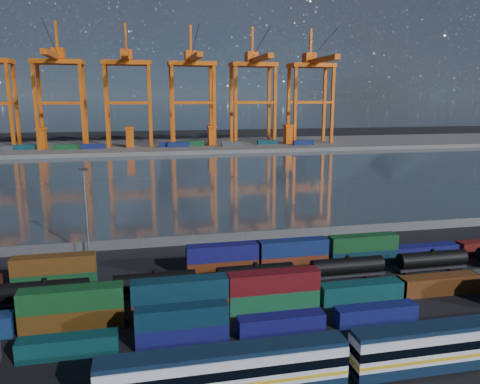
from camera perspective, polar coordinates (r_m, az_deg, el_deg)
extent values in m
plane|color=black|center=(71.31, 5.17, -12.72)|extent=(700.00, 700.00, 0.00)
plane|color=#324049|center=(170.64, -5.27, 1.68)|extent=(700.00, 700.00, 0.00)
cube|color=#514F4C|center=(274.13, -7.92, 5.58)|extent=(700.00, 70.00, 2.00)
cone|color=#1E2630|center=(1687.55, -19.14, 18.87)|extent=(1100.00, 1100.00, 520.00)
cone|color=#1E2630|center=(1688.37, -4.75, 18.41)|extent=(1040.00, 1040.00, 460.00)
cone|color=#1E2630|center=(1780.97, 8.72, 16.67)|extent=(960.00, 960.00, 380.00)
cone|color=#1E2630|center=(1927.92, 18.79, 14.61)|extent=(840.00, 840.00, 300.00)
cube|color=silver|center=(49.12, -1.85, -20.99)|extent=(24.76, 2.97, 3.76)
cube|color=#0E1D33|center=(48.01, -1.87, -18.85)|extent=(24.76, 2.67, 0.50)
cube|color=gold|center=(49.55, -1.85, -21.76)|extent=(24.79, 3.06, 0.36)
cube|color=black|center=(48.91, -1.86, -20.60)|extent=(24.79, 3.06, 0.99)
cube|color=black|center=(52.47, 8.27, -22.06)|extent=(2.97, 1.98, 0.69)
cube|color=silver|center=(58.85, 25.08, -16.28)|extent=(24.76, 2.97, 3.76)
cube|color=#0E1D33|center=(59.76, 24.91, -17.97)|extent=(24.76, 3.03, 1.19)
cube|color=#0E1D33|center=(57.92, 25.27, -14.41)|extent=(24.76, 2.67, 0.50)
cube|color=gold|center=(59.21, 25.01, -16.96)|extent=(24.79, 3.06, 0.36)
cube|color=black|center=(58.67, 25.11, -15.94)|extent=(24.79, 3.06, 0.99)
cube|color=black|center=(55.70, 17.22, -20.31)|extent=(2.97, 1.98, 0.69)
cube|color=#0B393C|center=(59.80, -20.21, -17.21)|extent=(11.14, 2.26, 2.41)
cube|color=navy|center=(59.25, -7.04, -16.82)|extent=(11.14, 2.26, 2.41)
cube|color=#0C293F|center=(58.14, -7.10, -14.73)|extent=(11.14, 2.26, 2.41)
cube|color=navy|center=(61.35, 5.04, -15.72)|extent=(11.14, 2.26, 2.41)
cube|color=navy|center=(66.02, 16.22, -14.09)|extent=(11.14, 2.26, 2.41)
cube|color=#533410|center=(65.66, -19.68, -14.29)|extent=(12.83, 2.61, 2.78)
cube|color=#134920|center=(64.53, -19.86, -12.07)|extent=(12.83, 2.61, 2.78)
cube|color=#59220D|center=(65.14, -7.27, -13.89)|extent=(12.83, 2.61, 2.78)
cube|color=#0B2C3C|center=(63.99, -7.33, -11.64)|extent=(12.83, 2.61, 2.78)
cube|color=#175734|center=(67.26, 4.08, -12.96)|extent=(12.83, 2.61, 2.78)
cube|color=#5E0E13|center=(66.15, 4.12, -10.77)|extent=(12.83, 2.61, 2.78)
cube|color=#0C3F41|center=(71.91, 14.68, -11.65)|extent=(12.83, 2.61, 2.78)
cube|color=brown|center=(78.01, 22.96, -10.34)|extent=(12.83, 2.61, 2.78)
cube|color=#124421|center=(79.09, -21.60, -9.97)|extent=(12.35, 2.51, 2.68)
cube|color=#5D3612|center=(78.18, -21.75, -8.14)|extent=(12.35, 2.51, 2.68)
cube|color=#5D240E|center=(78.91, -2.01, -9.17)|extent=(12.35, 2.51, 2.68)
cube|color=navy|center=(78.00, -2.02, -7.33)|extent=(12.35, 2.51, 2.68)
cube|color=maroon|center=(81.69, 6.36, -8.50)|extent=(12.35, 2.51, 2.68)
cube|color=navy|center=(80.81, 6.40, -6.72)|extent=(12.35, 2.51, 2.68)
cube|color=#0B273B|center=(86.57, 14.71, -7.65)|extent=(12.35, 2.51, 2.68)
cube|color=#12461E|center=(85.74, 14.80, -5.96)|extent=(12.35, 2.51, 2.68)
cube|color=navy|center=(92.63, 21.61, -6.82)|extent=(12.35, 2.51, 2.68)
cylinder|color=black|center=(73.78, -22.68, -10.96)|extent=(12.07, 2.69, 2.69)
cylinder|color=black|center=(73.24, -22.78, -9.88)|extent=(0.74, 0.74, 0.46)
cube|color=black|center=(74.34, -22.59, -12.02)|extent=(12.54, 1.86, 0.37)
cube|color=black|center=(75.39, -25.76, -12.27)|extent=(2.32, 1.67, 0.56)
cube|color=black|center=(73.80, -19.31, -12.26)|extent=(2.32, 1.67, 0.56)
cylinder|color=black|center=(72.40, -10.34, -10.65)|extent=(12.07, 2.69, 2.69)
cylinder|color=black|center=(71.86, -10.39, -9.55)|extent=(0.74, 0.74, 0.46)
cube|color=black|center=(72.97, -10.30, -11.73)|extent=(12.54, 1.86, 0.37)
cube|color=black|center=(73.17, -13.63, -12.13)|extent=(2.32, 1.67, 0.56)
cube|color=black|center=(73.31, -6.95, -11.82)|extent=(2.32, 1.67, 0.56)
cylinder|color=black|center=(74.31, 1.86, -9.86)|extent=(12.07, 2.69, 2.69)
cylinder|color=black|center=(73.78, 1.87, -8.78)|extent=(0.74, 0.74, 0.46)
cube|color=black|center=(74.87, 1.86, -10.92)|extent=(12.54, 1.86, 0.37)
cube|color=black|center=(74.19, -1.34, -11.44)|extent=(2.32, 1.67, 0.56)
cube|color=black|center=(76.05, 4.97, -10.89)|extent=(2.32, 1.67, 0.56)
cylinder|color=black|center=(79.26, 12.94, -8.76)|extent=(12.07, 2.69, 2.69)
cylinder|color=black|center=(78.76, 12.99, -7.75)|extent=(0.74, 0.74, 0.46)
cube|color=black|center=(79.78, 12.89, -9.76)|extent=(12.54, 1.86, 0.37)
cube|color=black|center=(78.32, 10.06, -10.35)|extent=(2.32, 1.67, 0.56)
cube|color=black|center=(81.69, 15.58, -9.66)|extent=(2.32, 1.67, 0.56)
cylinder|color=black|center=(86.73, 22.35, -7.56)|extent=(12.07, 2.69, 2.69)
cylinder|color=black|center=(86.28, 22.43, -6.63)|extent=(0.74, 0.74, 0.46)
cube|color=black|center=(87.21, 22.28, -8.49)|extent=(12.54, 1.86, 0.37)
cube|color=black|center=(85.12, 19.90, -9.07)|extent=(2.32, 1.67, 0.56)
cube|color=black|center=(89.69, 24.49, -8.37)|extent=(2.32, 1.67, 0.56)
cube|color=#595B5E|center=(96.34, 0.25, -5.49)|extent=(160.00, 0.06, 2.00)
cylinder|color=slate|center=(96.45, -23.81, -6.43)|extent=(0.12, 0.12, 2.20)
cylinder|color=slate|center=(94.85, -17.86, -6.28)|extent=(0.12, 0.12, 2.20)
cylinder|color=slate|center=(94.28, -11.78, -6.06)|extent=(0.12, 0.12, 2.20)
cylinder|color=slate|center=(94.77, -5.70, -5.77)|extent=(0.12, 0.12, 2.20)
cylinder|color=slate|center=(96.31, 0.25, -5.43)|extent=(0.12, 0.12, 2.20)
cylinder|color=slate|center=(98.83, 5.95, -5.04)|extent=(0.12, 0.12, 2.20)
cylinder|color=slate|center=(102.28, 11.30, -4.64)|extent=(0.12, 0.12, 2.20)
cylinder|color=slate|center=(106.56, 16.26, -4.22)|extent=(0.12, 0.12, 2.20)
cylinder|color=slate|center=(111.57, 20.80, -3.82)|extent=(0.12, 0.12, 2.20)
cylinder|color=slate|center=(117.22, 24.93, -3.43)|extent=(0.12, 0.12, 2.20)
cylinder|color=slate|center=(91.09, -18.25, -2.52)|extent=(0.36, 0.36, 16.00)
cube|color=black|center=(89.51, -18.59, 2.64)|extent=(1.60, 0.40, 0.60)
cube|color=#D0530E|center=(268.50, -26.19, 9.18)|extent=(1.66, 1.66, 46.78)
cube|color=#D0530E|center=(280.63, -25.58, 9.29)|extent=(1.66, 1.66, 46.78)
cube|color=#D0530E|center=(265.87, -23.63, 9.39)|extent=(1.66, 1.66, 46.78)
cube|color=#D0530E|center=(278.12, -23.12, 9.48)|extent=(1.66, 1.66, 46.78)
cube|color=#D0530E|center=(262.38, -18.66, 9.73)|extent=(1.66, 1.66, 46.78)
cube|color=#D0530E|center=(274.78, -18.38, 9.80)|extent=(1.66, 1.66, 46.78)
cube|color=#D0530E|center=(263.84, -21.20, 10.07)|extent=(22.87, 1.46, 1.46)
cube|color=#D0530E|center=(276.18, -20.80, 10.13)|extent=(22.87, 1.46, 1.46)
cube|color=#D0530E|center=(270.55, -21.33, 14.55)|extent=(25.99, 14.56, 2.29)
cube|color=#D0530E|center=(258.39, -21.80, 15.16)|extent=(3.12, 49.90, 2.60)
cube|color=#D0530E|center=(274.99, -21.26, 15.48)|extent=(6.24, 8.32, 5.20)
cube|color=#D0530E|center=(273.68, -21.46, 17.13)|extent=(1.25, 1.25, 16.63)
cylinder|color=black|center=(256.60, -22.03, 16.81)|extent=(0.25, 42.79, 14.12)
cube|color=#D0530E|center=(261.32, -15.99, 9.88)|extent=(1.66, 1.66, 46.78)
cube|color=#D0530E|center=(273.77, -15.82, 9.95)|extent=(1.66, 1.66, 46.78)
cube|color=#D0530E|center=(260.85, -10.89, 10.11)|extent=(1.66, 1.66, 46.78)
cube|color=#D0530E|center=(273.32, -10.96, 10.17)|extent=(1.66, 1.66, 46.78)
cube|color=#D0530E|center=(260.79, -13.47, 10.52)|extent=(22.87, 1.46, 1.46)
cube|color=#D0530E|center=(273.27, -13.41, 10.56)|extent=(22.87, 1.46, 1.46)
cube|color=#D0530E|center=(267.58, -13.66, 15.04)|extent=(25.99, 14.56, 2.29)
cube|color=#D0530E|center=(255.28, -13.75, 15.69)|extent=(3.12, 49.90, 2.60)
cube|color=#D0530E|center=(272.06, -13.69, 15.97)|extent=(6.24, 8.32, 5.20)
cube|color=#D0530E|center=(270.74, -13.78, 17.65)|extent=(1.25, 1.25, 16.63)
cylinder|color=black|center=(253.46, -13.85, 17.37)|extent=(0.25, 42.79, 14.12)
cube|color=#D0530E|center=(261.42, -8.19, 10.20)|extent=(1.66, 1.66, 46.78)
cube|color=#D0530E|center=(273.86, -8.38, 10.26)|extent=(1.66, 1.66, 46.78)
cube|color=#D0530E|center=(264.00, -3.16, 10.31)|extent=(1.66, 1.66, 46.78)
cube|color=#D0530E|center=(276.33, -3.57, 10.37)|extent=(1.66, 1.66, 46.78)
cube|color=#D0530E|center=(262.42, -5.67, 10.78)|extent=(22.87, 1.46, 1.46)
cube|color=#D0530E|center=(274.82, -5.97, 10.81)|extent=(22.87, 1.46, 1.46)
cube|color=#D0530E|center=(269.16, -5.92, 15.28)|extent=(25.99, 14.56, 2.29)
cube|color=#D0530E|center=(256.94, -5.62, 15.93)|extent=(3.12, 49.90, 2.60)
cube|color=#D0530E|center=(273.62, -6.04, 16.20)|extent=(6.24, 8.32, 5.20)
cube|color=#D0530E|center=(272.31, -6.03, 17.87)|extent=(1.25, 1.25, 16.63)
cylinder|color=black|center=(255.13, -5.58, 17.60)|extent=(0.25, 42.79, 14.12)
cube|color=#D0530E|center=(266.16, -0.54, 10.34)|extent=(1.66, 1.66, 46.78)
cube|color=#D0530E|center=(278.39, -1.06, 10.40)|extent=(1.66, 1.66, 46.78)
cube|color=#D0530E|center=(271.66, 4.27, 10.34)|extent=(1.66, 1.66, 46.78)
cube|color=#D0530E|center=(283.65, 3.56, 10.40)|extent=(1.66, 1.66, 46.78)
cube|color=#D0530E|center=(268.64, 1.90, 10.85)|extent=(22.87, 1.46, 1.46)
cube|color=#D0530E|center=(280.76, 1.27, 10.88)|extent=(22.87, 1.46, 1.46)
cube|color=#D0530E|center=(275.22, 1.60, 15.25)|extent=(25.99, 14.56, 2.29)
cube|color=#D0530E|center=(263.29, 2.27, 15.87)|extent=(3.12, 49.90, 2.60)
cube|color=#D0530E|center=(279.59, 1.40, 16.16)|extent=(6.24, 8.32, 5.20)
cube|color=#D0530E|center=(278.30, 1.51, 17.79)|extent=(1.25, 1.25, 16.63)
cylinder|color=black|center=(261.52, 2.43, 17.49)|extent=(0.25, 42.79, 14.12)
cube|color=#D0530E|center=(275.30, 6.74, 10.31)|extent=(1.66, 1.66, 46.78)
cube|color=#D0530E|center=(287.14, 5.93, 10.37)|extent=(1.66, 1.66, 46.78)
cube|color=#D0530E|center=(283.46, 11.19, 10.20)|extent=(1.66, 1.66, 46.78)
cube|color=#D0530E|center=(294.97, 10.23, 10.29)|extent=(1.66, 1.66, 46.78)
cube|color=#D0530E|center=(279.13, 9.01, 10.74)|extent=(22.87, 1.46, 1.46)
cube|color=#D0530E|center=(290.82, 8.12, 10.80)|extent=(22.87, 1.46, 1.46)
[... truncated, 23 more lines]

